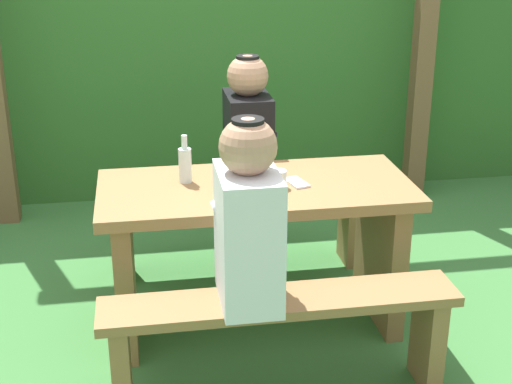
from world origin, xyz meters
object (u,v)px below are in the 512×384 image
bench_far (238,214)px  bottle_left (236,165)px  drinking_glass (278,179)px  bottle_right (185,164)px  person_white_shirt (248,220)px  cell_phone (297,183)px  picnic_table (256,231)px  person_black_coat (248,130)px  bench_near (280,327)px

bench_far → bottle_left: size_ratio=5.67×
drinking_glass → bottle_right: 0.42m
person_white_shirt → cell_phone: bearing=61.3°
picnic_table → bottle_right: bearing=164.3°
person_black_coat → bottle_left: (-0.14, -0.58, 0.02)m
person_black_coat → drinking_glass: size_ratio=9.11×
bench_near → bottle_right: size_ratio=6.39×
person_white_shirt → bottle_right: 0.68m
picnic_table → person_white_shirt: person_white_shirt is taller
person_black_coat → bench_far: bearing=176.4°
bottle_left → bottle_right: bottle_left is taller
bench_far → bottle_right: size_ratio=6.39×
cell_phone → drinking_glass: bearing=-174.4°
person_black_coat → cell_phone: (0.13, -0.59, -0.08)m
person_white_shirt → drinking_glass: (0.21, 0.52, -0.04)m
bench_near → drinking_glass: (0.09, 0.53, 0.42)m
drinking_glass → picnic_table: bearing=150.7°
bench_near → person_black_coat: bearing=87.4°
bench_near → person_black_coat: size_ratio=1.95×
bench_near → person_white_shirt: (-0.12, 0.00, 0.46)m
drinking_glass → bottle_right: (-0.40, 0.14, 0.05)m
picnic_table → person_black_coat: (0.05, 0.57, 0.31)m
bench_near → cell_phone: bearing=72.1°
person_white_shirt → person_black_coat: (0.18, 1.15, 0.00)m
bottle_left → cell_phone: bottle_left is taller
bench_far → cell_phone: bearing=-73.0°
person_white_shirt → drinking_glass: 0.57m
picnic_table → bench_far: size_ratio=1.00×
person_white_shirt → cell_phone: 0.64m
person_white_shirt → cell_phone: (0.31, 0.56, -0.08)m
picnic_table → cell_phone: 0.29m
picnic_table → cell_phone: (0.18, -0.02, 0.23)m
bench_near → person_black_coat: 1.24m
bench_far → drinking_glass: drinking_glass is taller
bench_far → bottle_right: (-0.31, -0.49, 0.47)m
picnic_table → person_black_coat: 0.65m
person_black_coat → bottle_left: 0.60m
bottle_left → person_black_coat: bearing=76.3°
person_black_coat → person_white_shirt: bearing=-98.8°
bench_far → cell_phone: 0.73m
bottle_right → person_black_coat: bearing=53.6°
bench_near → bottle_left: bottle_left is taller
bench_near → person_white_shirt: person_white_shirt is taller
drinking_glass → bottle_left: size_ratio=0.32×
bottle_left → bench_far: bearing=81.3°
person_white_shirt → person_black_coat: size_ratio=1.00×
picnic_table → bottle_left: bottle_left is taller
bench_far → bottle_right: bearing=-122.0°
bench_far → bottle_left: bearing=-98.7°
person_white_shirt → bottle_right: person_white_shirt is taller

